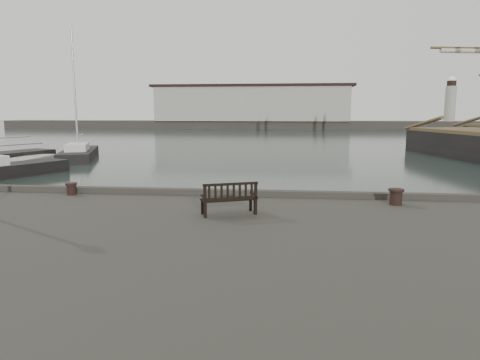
# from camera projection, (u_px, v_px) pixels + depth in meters

# --- Properties ---
(ground) EXTENTS (400.00, 400.00, 0.00)m
(ground) POSITION_uv_depth(u_px,v_px,m) (263.00, 244.00, 13.30)
(ground) COLOR black
(ground) RESTS_ON ground
(breakwater) EXTENTS (140.00, 9.50, 12.20)m
(breakwater) POSITION_uv_depth(u_px,v_px,m) (266.00, 111.00, 103.43)
(breakwater) COLOR #383530
(breakwater) RESTS_ON ground
(bench) EXTENTS (1.45, 0.96, 0.79)m
(bench) POSITION_uv_depth(u_px,v_px,m) (229.00, 204.00, 10.58)
(bench) COLOR black
(bench) RESTS_ON quay
(bollard_left) EXTENTS (0.39, 0.39, 0.36)m
(bollard_left) POSITION_uv_depth(u_px,v_px,m) (71.00, 189.00, 13.12)
(bollard_left) COLOR black
(bollard_left) RESTS_ON quay
(bollard_right) EXTENTS (0.44, 0.44, 0.44)m
(bollard_right) POSITION_uv_depth(u_px,v_px,m) (396.00, 197.00, 11.69)
(bollard_right) COLOR black
(bollard_right) RESTS_ON quay
(yacht_d) EXTENTS (5.71, 9.91, 12.08)m
(yacht_d) POSITION_uv_depth(u_px,v_px,m) (79.00, 156.00, 37.90)
(yacht_d) COLOR black
(yacht_d) RESTS_ON ground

